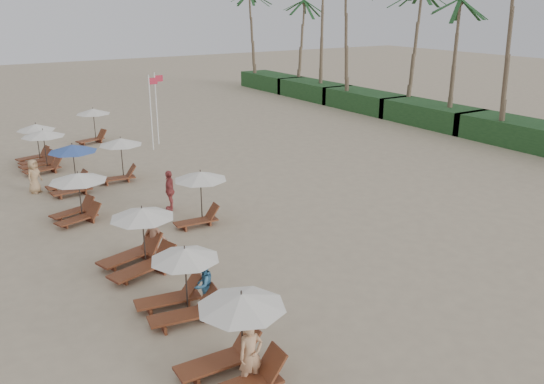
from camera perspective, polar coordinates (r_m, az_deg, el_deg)
ground at (r=20.37m, az=3.88°, el=-7.07°), size 160.00×160.00×0.00m
shrub_hedge at (r=44.79m, az=15.84°, el=7.59°), size 3.20×53.00×1.60m
lounger_station_0 at (r=13.93m, az=-4.08°, el=-15.21°), size 2.65×2.18×2.35m
lounger_station_1 at (r=16.93m, az=-9.50°, el=-9.23°), size 2.54×2.12×2.07m
lounger_station_2 at (r=19.93m, az=-13.65°, el=-5.00°), size 2.79×2.60×2.21m
lounger_station_3 at (r=25.10m, az=-19.32°, el=-0.18°), size 2.57×2.42×2.06m
lounger_station_4 at (r=28.97m, az=-19.81°, el=2.30°), size 2.59×2.34×2.37m
lounger_station_5 at (r=33.30m, az=-22.41°, el=3.90°), size 2.63×2.31×2.28m
lounger_station_6 at (r=35.21m, az=-22.98°, el=4.61°), size 2.43×2.15×2.27m
inland_station_0 at (r=23.40m, az=-7.45°, el=0.12°), size 2.57×2.24×2.22m
inland_station_1 at (r=30.05m, az=-15.27°, el=3.74°), size 2.60×2.24×2.22m
inland_station_2 at (r=39.21m, az=-17.81°, el=6.86°), size 2.63×2.24×2.22m
beachgoer_near at (r=13.92m, az=-2.18°, el=-16.21°), size 0.65×0.45×1.73m
beachgoer_mid_a at (r=17.20m, az=-7.01°, el=-9.33°), size 0.96×0.89×1.58m
beachgoer_mid_b at (r=20.94m, az=-11.77°, el=-4.28°), size 1.09×1.20×1.62m
beachgoer_far_a at (r=25.38m, az=-10.35°, el=0.17°), size 0.87×1.16×1.84m
beachgoer_far_b at (r=29.65m, az=-23.01°, el=1.49°), size 0.97×0.92×1.67m
flag_pole_near at (r=35.98m, az=-12.16°, el=8.24°), size 0.59×0.08×4.70m
flag_pole_far at (r=37.40m, az=-11.61°, el=8.63°), size 0.59×0.08×4.67m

